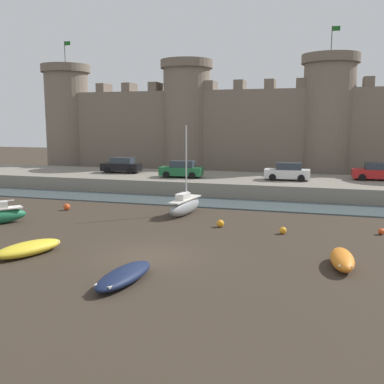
% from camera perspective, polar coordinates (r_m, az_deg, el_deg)
% --- Properties ---
extents(ground_plane, '(160.00, 160.00, 0.00)m').
position_cam_1_polar(ground_plane, '(22.85, -5.25, -8.09)').
color(ground_plane, '#382D23').
extents(water_channel, '(80.00, 4.50, 0.10)m').
position_cam_1_polar(water_channel, '(36.98, 3.49, -1.39)').
color(water_channel, '#47565B').
rests_on(water_channel, ground).
extents(quay_road, '(61.81, 10.00, 1.31)m').
position_cam_1_polar(quay_road, '(43.89, 5.64, 1.03)').
color(quay_road, gray).
rests_on(quay_road, ground).
extents(castle, '(56.11, 6.30, 16.96)m').
position_cam_1_polar(castle, '(53.86, 7.89, 8.45)').
color(castle, '#7A6B5B').
rests_on(castle, ground).
extents(rowboat_near_channel_right, '(1.28, 3.13, 0.79)m').
position_cam_1_polar(rowboat_near_channel_right, '(22.01, 18.53, -8.09)').
color(rowboat_near_channel_right, orange).
rests_on(rowboat_near_channel_right, ground).
extents(rowboat_midflat_centre, '(1.71, 3.98, 0.61)m').
position_cam_1_polar(rowboat_midflat_centre, '(19.29, -8.62, -10.41)').
color(rowboat_midflat_centre, '#141E3D').
rests_on(rowboat_midflat_centre, ground).
extents(rowboat_foreground_centre, '(2.62, 3.90, 0.69)m').
position_cam_1_polar(rowboat_foreground_centre, '(24.23, -20.05, -6.73)').
color(rowboat_foreground_centre, yellow).
rests_on(rowboat_foreground_centre, ground).
extents(sailboat_foreground_left, '(1.60, 4.57, 6.43)m').
position_cam_1_polar(sailboat_foreground_left, '(32.37, -0.91, -1.70)').
color(sailboat_foreground_left, gray).
rests_on(sailboat_foreground_left, ground).
extents(mooring_buoy_mid_mud, '(0.47, 0.47, 0.47)m').
position_cam_1_polar(mooring_buoy_mid_mud, '(28.77, 3.62, -4.01)').
color(mooring_buoy_mid_mud, orange).
rests_on(mooring_buoy_mid_mud, ground).
extents(mooring_buoy_near_shore, '(0.50, 0.50, 0.50)m').
position_cam_1_polar(mooring_buoy_near_shore, '(35.40, -15.62, -1.84)').
color(mooring_buoy_near_shore, '#E04C1E').
rests_on(mooring_buoy_near_shore, ground).
extents(mooring_buoy_near_channel, '(0.43, 0.43, 0.43)m').
position_cam_1_polar(mooring_buoy_near_channel, '(27.54, 11.47, -4.81)').
color(mooring_buoy_near_channel, orange).
rests_on(mooring_buoy_near_channel, ground).
extents(mooring_buoy_off_centre, '(0.39, 0.39, 0.39)m').
position_cam_1_polar(mooring_buoy_off_centre, '(29.13, 22.90, -4.63)').
color(mooring_buoy_off_centre, '#E04C1E').
rests_on(mooring_buoy_off_centre, ground).
extents(car_quay_west, '(4.19, 2.06, 1.62)m').
position_cam_1_polar(car_quay_west, '(43.48, -1.32, 2.90)').
color(car_quay_west, '#1E6638').
rests_on(car_quay_west, quay_road).
extents(car_quay_centre_east, '(4.19, 2.06, 1.62)m').
position_cam_1_polar(car_quay_centre_east, '(47.96, -8.94, 3.36)').
color(car_quay_centre_east, black).
rests_on(car_quay_centre_east, quay_road).
extents(car_quay_centre_west, '(4.19, 2.06, 1.62)m').
position_cam_1_polar(car_quay_centre_west, '(44.72, 22.37, 2.39)').
color(car_quay_centre_west, red).
rests_on(car_quay_centre_west, quay_road).
extents(car_quay_east, '(4.19, 2.06, 1.62)m').
position_cam_1_polar(car_quay_east, '(42.29, 12.04, 2.53)').
color(car_quay_east, silver).
rests_on(car_quay_east, quay_road).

